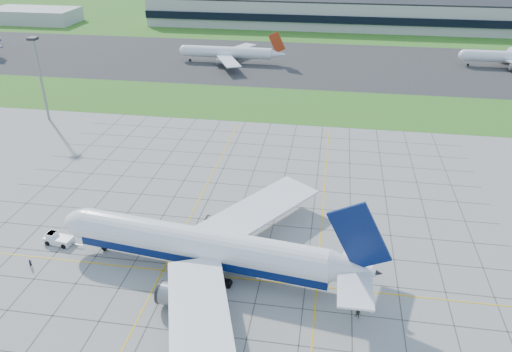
{
  "coord_description": "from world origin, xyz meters",
  "views": [
    {
      "loc": [
        18.29,
        -70.85,
        57.83
      ],
      "look_at": [
        3.05,
        24.11,
        7.0
      ],
      "focal_mm": 35.0,
      "sensor_mm": 36.0,
      "label": 1
    }
  ],
  "objects_px": {
    "airliner": "(204,247)",
    "pushback_tug": "(58,239)",
    "crew_far": "(358,313)",
    "distant_jet_1": "(229,52)",
    "crew_near": "(31,264)",
    "light_mast": "(39,69)"
  },
  "relations": [
    {
      "from": "pushback_tug",
      "to": "crew_near",
      "type": "bearing_deg",
      "value": -90.46
    },
    {
      "from": "airliner",
      "to": "pushback_tug",
      "type": "bearing_deg",
      "value": -179.05
    },
    {
      "from": "airliner",
      "to": "pushback_tug",
      "type": "relative_size",
      "value": 7.44
    },
    {
      "from": "crew_near",
      "to": "crew_far",
      "type": "bearing_deg",
      "value": -78.22
    },
    {
      "from": "airliner",
      "to": "crew_near",
      "type": "xyz_separation_m",
      "value": [
        -31.94,
        -4.39,
        -4.34
      ]
    },
    {
      "from": "crew_near",
      "to": "distant_jet_1",
      "type": "xyz_separation_m",
      "value": [
        6.82,
        145.09,
        3.62
      ]
    },
    {
      "from": "light_mast",
      "to": "pushback_tug",
      "type": "xyz_separation_m",
      "value": [
        36.85,
        -62.09,
        -15.18
      ]
    },
    {
      "from": "airliner",
      "to": "crew_near",
      "type": "height_order",
      "value": "airliner"
    },
    {
      "from": "crew_near",
      "to": "crew_far",
      "type": "distance_m",
      "value": 59.23
    },
    {
      "from": "airliner",
      "to": "pushback_tug",
      "type": "distance_m",
      "value": 31.33
    },
    {
      "from": "crew_far",
      "to": "distant_jet_1",
      "type": "distance_m",
      "value": 157.7
    },
    {
      "from": "light_mast",
      "to": "pushback_tug",
      "type": "relative_size",
      "value": 3.14
    },
    {
      "from": "light_mast",
      "to": "crew_far",
      "type": "bearing_deg",
      "value": -37.82
    },
    {
      "from": "distant_jet_1",
      "to": "crew_near",
      "type": "bearing_deg",
      "value": -92.69
    },
    {
      "from": "crew_near",
      "to": "light_mast",
      "type": "bearing_deg",
      "value": 42.37
    },
    {
      "from": "light_mast",
      "to": "airliner",
      "type": "bearing_deg",
      "value": -44.1
    },
    {
      "from": "airliner",
      "to": "pushback_tug",
      "type": "height_order",
      "value": "airliner"
    },
    {
      "from": "crew_near",
      "to": "distant_jet_1",
      "type": "bearing_deg",
      "value": 12.62
    },
    {
      "from": "crew_near",
      "to": "pushback_tug",
      "type": "bearing_deg",
      "value": 7.4
    },
    {
      "from": "light_mast",
      "to": "airliner",
      "type": "distance_m",
      "value": 94.9
    },
    {
      "from": "crew_far",
      "to": "distant_jet_1",
      "type": "relative_size",
      "value": 0.04
    },
    {
      "from": "distant_jet_1",
      "to": "crew_far",
      "type": "bearing_deg",
      "value": -70.63
    }
  ]
}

